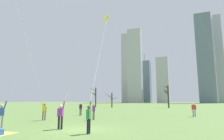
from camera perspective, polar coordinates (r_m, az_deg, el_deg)
name	(u,v)px	position (r m, az deg, el deg)	size (l,w,h in m)	color
ground_plane	(79,130)	(13.36, -9.76, -17.09)	(400.00, 400.00, 0.00)	#5B7A3D
kite_flyer_midfield_right_teal	(77,78)	(12.86, -10.48, -2.49)	(8.42, 1.46, 15.77)	black
kite_flyer_midfield_center_yellow	(94,89)	(13.20, -5.42, -5.75)	(3.47, 11.03, 12.28)	black
kite_flyer_far_back_purple	(28,62)	(16.53, -23.75, 2.14)	(3.84, 6.65, 18.72)	gray
kite_flyer_foreground_right_blue	(35,74)	(20.83, -22.06, -1.03)	(7.36, 2.74, 22.50)	#726656
bystander_watching_nearby	(81,108)	(25.19, -9.30, -11.18)	(0.26, 0.50, 1.62)	#726656
bystander_strolling_midfield	(194,109)	(25.07, 23.19, -10.59)	(0.49, 0.28, 1.62)	gray
bystander_far_off_by_trees	(94,110)	(19.63, -5.46, -11.90)	(0.39, 0.39, 1.62)	#726656
bare_tree_left_of_center	(95,97)	(56.88, -4.96, -7.89)	(1.99, 2.70, 5.62)	#423326
bare_tree_far_right_edge	(168,95)	(51.77, 16.30, -7.20)	(1.29, 1.93, 5.76)	#423326
bare_tree_rightmost	(112,100)	(52.87, -0.07, -8.83)	(2.42, 2.49, 3.94)	#4C3828
skyline_squat_block	(135,65)	(155.65, 6.86, 1.41)	(11.04, 6.48, 59.84)	#B2B2B7
skyline_wide_slab	(128,67)	(173.10, 4.68, 0.76)	(10.02, 6.06, 62.46)	#B2B2B7
skyline_short_annex	(163,80)	(161.98, 14.91, -2.90)	(9.51, 9.90, 36.70)	#B2B2B7
skyline_mid_tower_right	(145,82)	(170.68, 9.76, -3.47)	(10.11, 9.58, 42.82)	slate
skyline_slender_spire	(219,58)	(169.15, 29.25, 3.03)	(5.27, 10.15, 67.73)	#9EA3AD
skyline_tall_tower	(205,57)	(152.67, 25.90, 3.52)	(10.96, 5.26, 65.33)	slate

